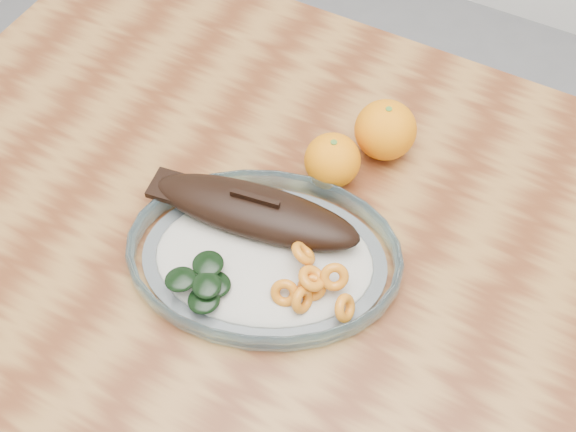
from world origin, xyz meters
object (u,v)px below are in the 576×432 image
at_px(dining_table, 318,295).
at_px(plated_meal, 263,252).
at_px(orange_left, 385,130).
at_px(orange_right, 332,160).

xyz_separation_m(dining_table, plated_meal, (-0.06, -0.04, 0.12)).
relative_size(dining_table, plated_meal, 1.63).
height_order(orange_left, orange_right, orange_left).
height_order(plated_meal, orange_left, plated_meal).
bearing_deg(plated_meal, orange_right, 63.39).
xyz_separation_m(plated_meal, orange_right, (0.02, 0.15, 0.02)).
bearing_deg(orange_left, orange_right, -118.15).
relative_size(dining_table, orange_right, 16.98).
relative_size(plated_meal, orange_right, 10.39).
xyz_separation_m(dining_table, orange_left, (-0.00, 0.18, 0.14)).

